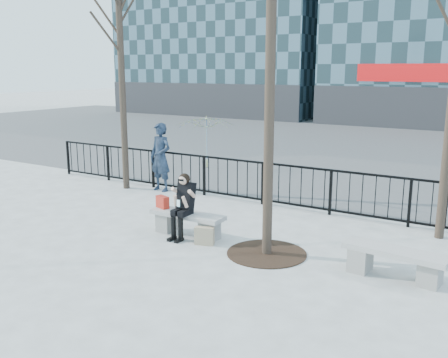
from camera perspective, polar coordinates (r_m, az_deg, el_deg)
The scene contains 12 objects.
ground at distance 10.52m, azimuth -4.17°, elevation -6.42°, with size 120.00×120.00×0.00m, color gray.
street_surface at distance 24.02m, azimuth 17.31°, elevation 3.77°, with size 60.00×23.00×0.01m, color #474747.
railing at distance 12.82m, azimuth 3.65°, elevation -0.38°, with size 14.00×0.06×1.10m.
tree_left at distance 14.52m, azimuth -11.90°, elevation 17.99°, with size 2.80×2.80×6.50m.
tree_grate at distance 9.50m, azimuth 4.90°, elevation -8.46°, with size 1.50×1.50×0.02m, color black.
bench_main at distance 10.43m, azimuth -4.20°, elevation -4.85°, with size 1.65×0.46×0.49m.
bench_second at distance 8.80m, azimuth 18.90°, elevation -8.78°, with size 1.69×0.47×0.50m.
seated_woman at distance 10.20m, azimuth -4.76°, elevation -3.09°, with size 0.50×0.64×1.34m.
handbag at distance 10.74m, azimuth -7.04°, elevation -2.63°, with size 0.31×0.15×0.26m, color red.
shopping_bag at distance 9.89m, azimuth -2.26°, elevation -6.52°, with size 0.38×0.14×0.36m, color #C2AF89.
standing_man at distance 14.18m, azimuth -7.26°, elevation 2.49°, with size 0.71×0.46×1.93m, color black.
vendor_umbrella at distance 17.40m, azimuth -2.14°, elevation 4.25°, with size 2.00×2.04×1.84m, color yellow.
Camera 1 is at (5.87, -8.04, 3.39)m, focal length 40.00 mm.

